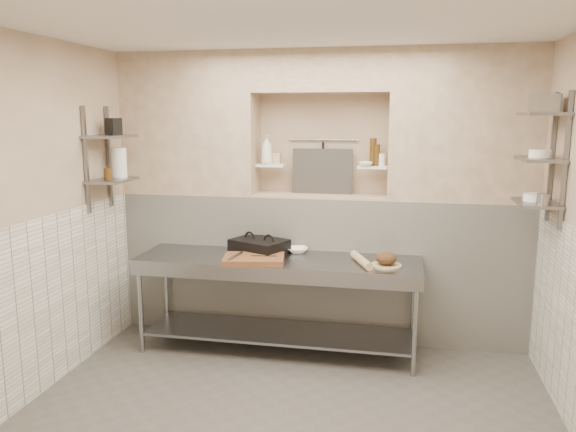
% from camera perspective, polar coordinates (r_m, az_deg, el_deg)
% --- Properties ---
extents(floor, '(4.00, 3.90, 0.10)m').
position_cam_1_polar(floor, '(4.38, -0.36, -20.59)').
color(floor, '#4D4944').
rests_on(floor, ground).
extents(ceiling, '(4.00, 3.90, 0.10)m').
position_cam_1_polar(ceiling, '(3.82, -0.42, 20.14)').
color(ceiling, silver).
rests_on(ceiling, ground).
extents(wall_left, '(0.10, 3.90, 2.80)m').
position_cam_1_polar(wall_left, '(4.70, -25.65, -0.49)').
color(wall_left, '#C4AD91').
rests_on(wall_left, ground).
extents(wall_back, '(4.00, 0.10, 2.80)m').
position_cam_1_polar(wall_back, '(5.79, 3.67, 2.33)').
color(wall_back, '#C4AD91').
rests_on(wall_back, ground).
extents(wall_front, '(4.00, 0.10, 2.80)m').
position_cam_1_polar(wall_front, '(2.01, -12.45, -13.22)').
color(wall_front, '#C4AD91').
rests_on(wall_front, ground).
extents(backwall_lower, '(4.00, 0.40, 1.40)m').
position_cam_1_polar(backwall_lower, '(5.68, 3.24, -5.02)').
color(backwall_lower, white).
rests_on(backwall_lower, floor).
extents(alcove_sill, '(1.30, 0.40, 0.02)m').
position_cam_1_polar(alcove_sill, '(5.54, 3.32, 2.08)').
color(alcove_sill, '#C4AD91').
rests_on(alcove_sill, backwall_lower).
extents(backwall_pillar_left, '(1.35, 0.40, 1.40)m').
position_cam_1_polar(backwall_pillar_left, '(5.82, -9.80, 9.16)').
color(backwall_pillar_left, '#C4AD91').
rests_on(backwall_pillar_left, backwall_lower).
extents(backwall_pillar_right, '(1.35, 0.40, 1.40)m').
position_cam_1_polar(backwall_pillar_right, '(5.46, 17.46, 8.79)').
color(backwall_pillar_right, '#C4AD91').
rests_on(backwall_pillar_right, backwall_lower).
extents(backwall_header, '(1.30, 0.40, 0.40)m').
position_cam_1_polar(backwall_header, '(5.50, 3.45, 14.45)').
color(backwall_header, '#C4AD91').
rests_on(backwall_header, backwall_lower).
extents(wainscot_left, '(0.02, 3.90, 1.40)m').
position_cam_1_polar(wainscot_left, '(4.84, -24.43, -8.70)').
color(wainscot_left, white).
rests_on(wainscot_left, floor).
extents(alcove_shelf_left, '(0.28, 0.16, 0.02)m').
position_cam_1_polar(alcove_shelf_left, '(5.60, -1.75, 5.17)').
color(alcove_shelf_left, white).
rests_on(alcove_shelf_left, backwall_lower).
extents(alcove_shelf_right, '(0.28, 0.16, 0.02)m').
position_cam_1_polar(alcove_shelf_right, '(5.46, 8.57, 4.93)').
color(alcove_shelf_right, white).
rests_on(alcove_shelf_right, backwall_lower).
extents(utensil_rail, '(0.70, 0.02, 0.02)m').
position_cam_1_polar(utensil_rail, '(5.66, 3.62, 7.74)').
color(utensil_rail, gray).
rests_on(utensil_rail, wall_back).
extents(hanging_steel, '(0.02, 0.02, 0.30)m').
position_cam_1_polar(hanging_steel, '(5.65, 3.57, 6.01)').
color(hanging_steel, black).
rests_on(hanging_steel, utensil_rail).
extents(splash_panel, '(0.60, 0.08, 0.45)m').
position_cam_1_polar(splash_panel, '(5.61, 3.49, 4.55)').
color(splash_panel, '#383330').
rests_on(splash_panel, alcove_sill).
extents(shelf_rail_left_a, '(0.03, 0.03, 0.95)m').
position_cam_1_polar(shelf_rail_left_a, '(5.66, -17.74, 5.76)').
color(shelf_rail_left_a, slate).
rests_on(shelf_rail_left_a, wall_left).
extents(shelf_rail_left_b, '(0.03, 0.03, 0.95)m').
position_cam_1_polar(shelf_rail_left_b, '(5.31, -19.83, 5.38)').
color(shelf_rail_left_b, slate).
rests_on(shelf_rail_left_b, wall_left).
extents(wall_shelf_left_lower, '(0.30, 0.50, 0.02)m').
position_cam_1_polar(wall_shelf_left_lower, '(5.43, -17.40, 3.49)').
color(wall_shelf_left_lower, slate).
rests_on(wall_shelf_left_lower, wall_left).
extents(wall_shelf_left_upper, '(0.30, 0.50, 0.03)m').
position_cam_1_polar(wall_shelf_left_upper, '(5.41, -17.62, 7.71)').
color(wall_shelf_left_upper, slate).
rests_on(wall_shelf_left_upper, wall_left).
extents(shelf_rail_right_a, '(0.03, 0.03, 1.05)m').
position_cam_1_polar(shelf_rail_right_a, '(5.09, 25.21, 5.39)').
color(shelf_rail_right_a, slate).
rests_on(shelf_rail_right_a, wall_right).
extents(shelf_rail_right_b, '(0.03, 0.03, 1.05)m').
position_cam_1_polar(shelf_rail_right_b, '(4.70, 26.35, 4.99)').
color(shelf_rail_right_b, slate).
rests_on(shelf_rail_right_b, wall_right).
extents(wall_shelf_right_lower, '(0.30, 0.50, 0.02)m').
position_cam_1_polar(wall_shelf_right_lower, '(4.90, 23.91, 1.21)').
color(wall_shelf_right_lower, slate).
rests_on(wall_shelf_right_lower, wall_right).
extents(wall_shelf_right_mid, '(0.30, 0.50, 0.02)m').
position_cam_1_polar(wall_shelf_right_mid, '(4.86, 24.21, 5.29)').
color(wall_shelf_right_mid, slate).
rests_on(wall_shelf_right_mid, wall_right).
extents(wall_shelf_right_upper, '(0.30, 0.50, 0.03)m').
position_cam_1_polar(wall_shelf_right_upper, '(4.85, 24.52, 9.41)').
color(wall_shelf_right_upper, slate).
rests_on(wall_shelf_right_upper, wall_right).
extents(prep_table, '(2.60, 0.70, 0.90)m').
position_cam_1_polar(prep_table, '(5.22, -1.06, -7.07)').
color(prep_table, gray).
rests_on(prep_table, floor).
extents(panini_press, '(0.59, 0.53, 0.13)m').
position_cam_1_polar(panini_press, '(5.33, -2.94, -3.09)').
color(panini_press, black).
rests_on(panini_press, prep_table).
extents(cutting_board, '(0.59, 0.46, 0.05)m').
position_cam_1_polar(cutting_board, '(5.04, -3.50, -4.38)').
color(cutting_board, brown).
rests_on(cutting_board, prep_table).
extents(knife_blade, '(0.23, 0.06, 0.01)m').
position_cam_1_polar(knife_blade, '(5.03, -2.45, -4.10)').
color(knife_blade, gray).
rests_on(knife_blade, cutting_board).
extents(tongs, '(0.07, 0.28, 0.03)m').
position_cam_1_polar(tongs, '(5.02, -5.40, -4.07)').
color(tongs, gray).
rests_on(tongs, cutting_board).
extents(mixing_bowl, '(0.24, 0.24, 0.05)m').
position_cam_1_polar(mixing_bowl, '(5.36, 0.96, -3.47)').
color(mixing_bowl, white).
rests_on(mixing_bowl, prep_table).
extents(rolling_pin, '(0.23, 0.46, 0.07)m').
position_cam_1_polar(rolling_pin, '(4.98, 7.46, -4.48)').
color(rolling_pin, tan).
rests_on(rolling_pin, prep_table).
extents(bread_board, '(0.27, 0.27, 0.02)m').
position_cam_1_polar(bread_board, '(4.96, 9.93, -4.96)').
color(bread_board, tan).
rests_on(bread_board, prep_table).
extents(bread_loaf, '(0.18, 0.18, 0.11)m').
position_cam_1_polar(bread_loaf, '(4.94, 9.95, -4.26)').
color(bread_loaf, '#4C2D19').
rests_on(bread_loaf, bread_board).
extents(bottle_soap, '(0.13, 0.13, 0.28)m').
position_cam_1_polar(bottle_soap, '(5.55, -2.16, 6.72)').
color(bottle_soap, white).
rests_on(bottle_soap, alcove_shelf_left).
extents(jar_alcove, '(0.07, 0.07, 0.11)m').
position_cam_1_polar(jar_alcove, '(5.60, -1.15, 5.87)').
color(jar_alcove, '#C4AD91').
rests_on(jar_alcove, alcove_shelf_left).
extents(bowl_alcove, '(0.15, 0.15, 0.04)m').
position_cam_1_polar(bowl_alcove, '(5.41, 7.89, 5.25)').
color(bowl_alcove, white).
rests_on(bowl_alcove, alcove_shelf_right).
extents(condiment_a, '(0.06, 0.06, 0.21)m').
position_cam_1_polar(condiment_a, '(5.46, 9.03, 6.13)').
color(condiment_a, '#402A0D').
rests_on(condiment_a, alcove_shelf_right).
extents(condiment_b, '(0.07, 0.07, 0.26)m').
position_cam_1_polar(condiment_b, '(5.49, 8.64, 6.46)').
color(condiment_b, '#402A0D').
rests_on(condiment_b, alcove_shelf_right).
extents(condiment_c, '(0.07, 0.07, 0.12)m').
position_cam_1_polar(condiment_c, '(5.46, 9.50, 5.66)').
color(condiment_c, white).
rests_on(condiment_c, alcove_shelf_right).
extents(jug_left, '(0.14, 0.14, 0.28)m').
position_cam_1_polar(jug_left, '(5.55, -16.77, 5.22)').
color(jug_left, white).
rests_on(jug_left, wall_shelf_left_lower).
extents(jar_left, '(0.07, 0.07, 0.11)m').
position_cam_1_polar(jar_left, '(5.36, -17.83, 4.10)').
color(jar_left, '#402A0D').
rests_on(jar_left, wall_shelf_left_lower).
extents(box_left_upper, '(0.14, 0.14, 0.15)m').
position_cam_1_polar(box_left_upper, '(5.47, -17.29, 8.68)').
color(box_left_upper, black).
rests_on(box_left_upper, wall_shelf_left_upper).
extents(bowl_right, '(0.19, 0.19, 0.06)m').
position_cam_1_polar(bowl_right, '(4.93, 23.85, 1.76)').
color(bowl_right, white).
rests_on(bowl_right, wall_shelf_right_lower).
extents(canister_right, '(0.09, 0.09, 0.09)m').
position_cam_1_polar(canister_right, '(4.70, 24.47, 1.54)').
color(canister_right, gray).
rests_on(canister_right, wall_shelf_right_lower).
extents(bowl_right_mid, '(0.17, 0.17, 0.06)m').
position_cam_1_polar(bowl_right_mid, '(4.87, 24.22, 5.81)').
color(bowl_right_mid, white).
rests_on(bowl_right_mid, wall_shelf_right_mid).
extents(basket_right, '(0.20, 0.23, 0.14)m').
position_cam_1_polar(basket_right, '(4.83, 24.65, 10.37)').
color(basket_right, gray).
rests_on(basket_right, wall_shelf_right_upper).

